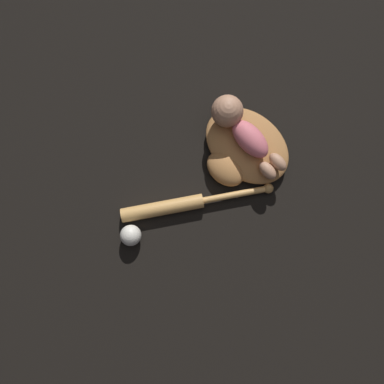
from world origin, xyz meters
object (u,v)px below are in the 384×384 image
Objects in this scene: baseball_glove at (243,149)px; baby_figure at (241,127)px; baseball_bat at (178,205)px; baseball at (131,235)px.

baby_figure is at bearing -51.44° from baseball_glove.
baseball reaches higher than baseball_bat.
baby_figure is 0.65× the size of baseball_bat.
baseball_glove is 5.47× the size of baseball.
baseball reaches higher than baseball_glove.
baby_figure is at bearing -111.33° from baseball_bat.
baseball_glove is at bearing 128.56° from baby_figure.
baseball_glove is 0.82× the size of baseball_bat.
baby_figure is 0.57m from baseball.
baseball_bat is 0.21m from baseball.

